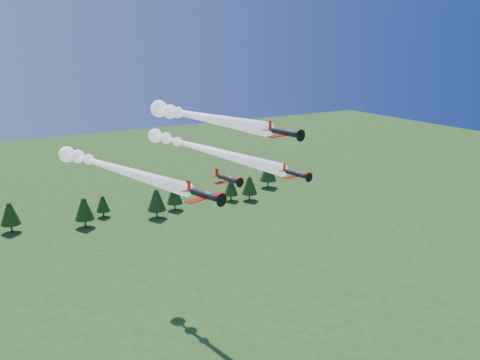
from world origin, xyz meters
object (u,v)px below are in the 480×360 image
plane_lead (197,116)px  plane_left (111,167)px  plane_slot (228,179)px  plane_right (199,147)px

plane_lead → plane_left: plane_lead is taller
plane_slot → plane_left: bearing=116.5°
plane_right → plane_left: bearing=-175.5°
plane_lead → plane_right: size_ratio=0.76×
plane_lead → plane_right: (8.65, 16.36, -10.08)m
plane_lead → plane_left: bearing=133.0°
plane_left → plane_slot: bearing=-67.7°
plane_lead → plane_left: 21.23m
plane_lead → plane_slot: bearing=-90.6°
plane_left → plane_slot: (15.69, -21.17, 0.06)m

